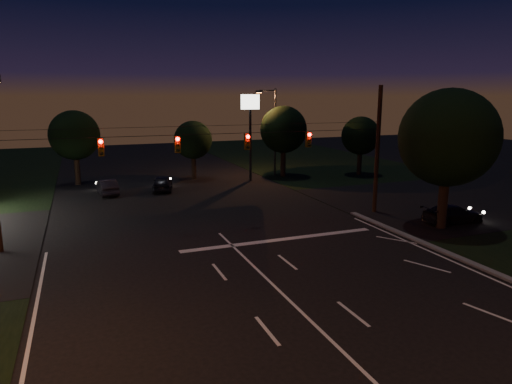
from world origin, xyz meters
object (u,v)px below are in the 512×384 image
car_oncoming_a (162,183)px  car_cross (453,214)px  utility_pole_right (374,212)px  car_oncoming_b (107,187)px  tree_right_near (447,139)px

car_oncoming_a → car_cross: bearing=145.9°
utility_pole_right → car_oncoming_b: bearing=142.9°
tree_right_near → utility_pole_right: bearing=107.5°
tree_right_near → car_oncoming_a: bearing=128.8°
car_oncoming_a → car_cross: 23.82m
tree_right_near → car_oncoming_b: (-19.21, 18.19, -5.03)m
car_oncoming_a → car_oncoming_b: 4.68m
utility_pole_right → car_cross: 5.35m
tree_right_near → car_cross: (1.58, 0.52, -5.06)m
car_cross → tree_right_near: bearing=109.4°
car_oncoming_b → car_cross: 27.28m
utility_pole_right → car_oncoming_a: size_ratio=2.25×
car_oncoming_b → car_cross: (20.78, -17.67, -0.04)m
tree_right_near → car_oncoming_a: 23.71m
tree_right_near → car_cross: 5.33m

